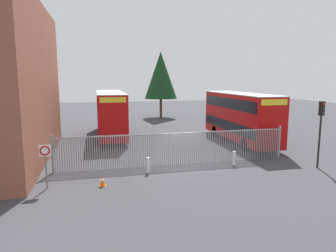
{
  "coord_description": "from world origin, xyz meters",
  "views": [
    {
      "loc": [
        -5.45,
        -19.1,
        5.69
      ],
      "look_at": [
        0.0,
        4.0,
        2.0
      ],
      "focal_mm": 32.53,
      "sensor_mm": 36.0,
      "label": 1
    }
  ],
  "objects": [
    {
      "name": "ground_plane",
      "position": [
        0.0,
        8.0,
        0.0
      ],
      "size": [
        100.0,
        100.0,
        0.0
      ],
      "primitive_type": "plane",
      "color": "#3D3D42"
    },
    {
      "name": "palisade_fence",
      "position": [
        -0.43,
        0.0,
        1.18
      ],
      "size": [
        15.63,
        0.14,
        2.35
      ],
      "color": "gray",
      "rests_on": "ground"
    },
    {
      "name": "double_decker_bus_near_gate",
      "position": [
        7.17,
        6.02,
        2.42
      ],
      "size": [
        2.54,
        10.81,
        4.42
      ],
      "color": "#B70C0C",
      "rests_on": "ground"
    },
    {
      "name": "double_decker_bus_behind_fence_left",
      "position": [
        -4.14,
        11.3,
        2.42
      ],
      "size": [
        2.54,
        10.81,
        4.42
      ],
      "color": "#B70C0C",
      "rests_on": "ground"
    },
    {
      "name": "bollard_near_left",
      "position": [
        -2.5,
        -1.36,
        0.47
      ],
      "size": [
        0.2,
        0.2,
        0.95
      ],
      "primitive_type": "cylinder",
      "color": "silver",
      "rests_on": "ground"
    },
    {
      "name": "bollard_center_front",
      "position": [
        3.31,
        -1.05,
        0.47
      ],
      "size": [
        0.2,
        0.2,
        0.95
      ],
      "primitive_type": "cylinder",
      "color": "silver",
      "rests_on": "ground"
    },
    {
      "name": "traffic_cone_by_gate",
      "position": [
        -5.28,
        -3.11,
        0.29
      ],
      "size": [
        0.34,
        0.34,
        0.59
      ],
      "color": "orange",
      "rests_on": "ground"
    },
    {
      "name": "speed_limit_sign_post",
      "position": [
        -8.11,
        -2.86,
        1.78
      ],
      "size": [
        0.6,
        0.14,
        2.4
      ],
      "color": "slate",
      "rests_on": "ground"
    },
    {
      "name": "traffic_light_kerbside",
      "position": [
        8.32,
        -2.82,
        2.99
      ],
      "size": [
        0.28,
        0.33,
        4.3
      ],
      "color": "black",
      "rests_on": "ground"
    },
    {
      "name": "tree_tall_back",
      "position": [
        3.84,
        24.89,
        6.2
      ],
      "size": [
        4.73,
        4.73,
        9.59
      ],
      "color": "#4C3823",
      "rests_on": "ground"
    }
  ]
}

